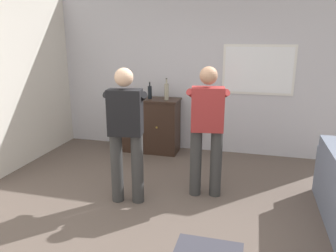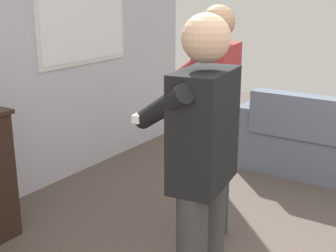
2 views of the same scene
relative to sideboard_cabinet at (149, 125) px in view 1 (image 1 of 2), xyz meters
name	(u,v)px [view 1 (image 1 of 2)]	position (x,y,z in m)	size (l,w,h in m)	color
ground	(159,224)	(0.86, -2.30, -0.49)	(10.40, 10.40, 0.00)	brown
wall_back_with_window	(203,73)	(0.89, 0.36, 0.92)	(5.20, 0.15, 2.80)	silver
sideboard_cabinet	(149,125)	(0.00, 0.00, 0.00)	(1.09, 0.49, 0.97)	black
bottle_wine_green	(150,92)	(0.02, -0.01, 0.60)	(0.07, 0.07, 0.30)	black
bottle_liquor_amber	(167,91)	(0.33, -0.03, 0.63)	(0.07, 0.07, 0.37)	gray
person_standing_left	(126,130)	(0.32, -1.86, 0.45)	(0.55, 0.50, 1.68)	#383838
person_standing_right	(207,126)	(1.24, -1.44, 0.45)	(0.55, 0.50, 1.68)	#383838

